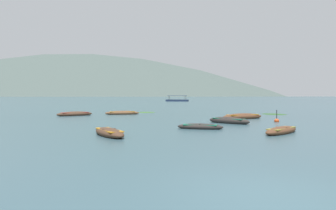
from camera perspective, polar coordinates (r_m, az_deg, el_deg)
ground_plane at (r=1506.24m, az=-4.80°, el=1.68°), size 6000.00×6000.00×0.00m
mountain_1 at (r=1739.42m, az=-26.77°, el=6.88°), size 1324.96×1324.96×325.83m
mountain_2 at (r=1895.40m, az=-10.12°, el=10.50°), size 2235.20×2235.20×581.80m
rowboat_0 at (r=16.77m, az=-11.21°, el=-5.21°), size 2.50×3.69×0.52m
rowboat_1 at (r=35.55m, az=-8.76°, el=-1.52°), size 4.11×1.74×0.53m
rowboat_2 at (r=19.90m, az=6.18°, el=-4.15°), size 3.20×1.86×0.44m
rowboat_3 at (r=34.51m, az=-17.44°, el=-1.65°), size 4.02×3.17×0.58m
rowboat_4 at (r=18.70m, az=20.91°, el=-4.60°), size 3.36×3.11×0.49m
rowboat_5 at (r=24.30m, az=11.58°, el=-2.98°), size 3.24×3.42×0.62m
rowboat_6 at (r=29.36m, az=14.10°, el=-2.17°), size 4.58×2.66×0.65m
ferry_0 at (r=117.86m, az=1.76°, el=0.92°), size 9.20×5.49×2.54m
mooring_buoy at (r=26.53m, az=20.10°, el=-2.85°), size 0.41×0.41×1.13m
weed_patch_0 at (r=37.44m, az=19.64°, el=-1.69°), size 3.33×3.82×0.14m
weed_patch_2 at (r=39.32m, az=-4.23°, el=-1.43°), size 3.29×3.21×0.14m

